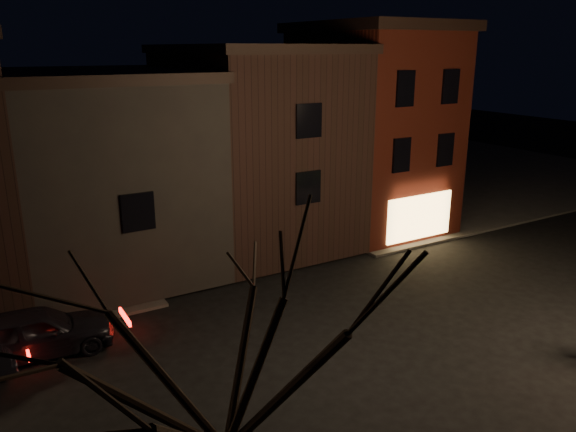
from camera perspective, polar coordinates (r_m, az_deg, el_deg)
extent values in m
plane|color=black|center=(20.02, 6.84, -11.31)|extent=(120.00, 120.00, 0.00)
cube|color=#2D2B28|center=(46.84, 11.57, 4.92)|extent=(30.00, 30.00, 0.12)
cube|color=#50170E|center=(30.41, 8.38, 8.51)|extent=(6.00, 8.00, 10.00)
cube|color=black|center=(30.13, 8.83, 18.44)|extent=(6.50, 8.50, 0.50)
cube|color=#E7BA68|center=(28.23, 13.20, -0.09)|extent=(4.00, 0.12, 2.20)
cube|color=black|center=(27.80, -3.57, 6.85)|extent=(7.00, 10.00, 9.00)
cube|color=black|center=(27.39, -3.75, 16.59)|extent=(7.30, 10.30, 0.40)
cube|color=black|center=(25.50, -18.23, 3.99)|extent=(7.50, 10.00, 8.00)
cube|color=black|center=(24.97, -19.12, 13.43)|extent=(7.80, 10.30, 0.40)
imported|color=black|center=(19.69, -24.20, -10.70)|extent=(4.76, 2.18, 1.58)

